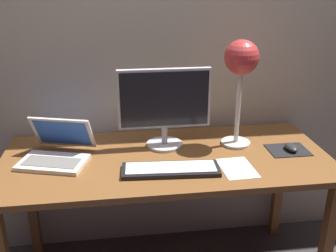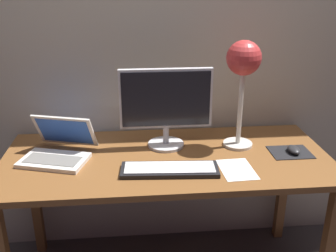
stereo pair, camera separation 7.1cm
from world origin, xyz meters
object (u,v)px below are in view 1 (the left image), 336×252
object	(u,v)px
monitor	(164,104)
keyboard_main	(170,169)
desk_lamp	(241,65)
mouse	(291,147)
laptop	(58,148)

from	to	relation	value
monitor	keyboard_main	bearing A→B (deg)	-92.47
desk_lamp	mouse	world-z (taller)	desk_lamp
laptop	desk_lamp	world-z (taller)	desk_lamp
monitor	keyboard_main	size ratio (longest dim) A/B	1.03
monitor	keyboard_main	world-z (taller)	monitor
laptop	mouse	size ratio (longest dim) A/B	3.88
monitor	mouse	size ratio (longest dim) A/B	4.82
monitor	desk_lamp	world-z (taller)	desk_lamp
desk_lamp	laptop	bearing A→B (deg)	-177.00
laptop	mouse	distance (m)	1.15
keyboard_main	desk_lamp	distance (m)	0.62
monitor	laptop	size ratio (longest dim) A/B	1.24
laptop	mouse	bearing A→B (deg)	-3.59
keyboard_main	monitor	bearing A→B (deg)	87.53
monitor	laptop	world-z (taller)	monitor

